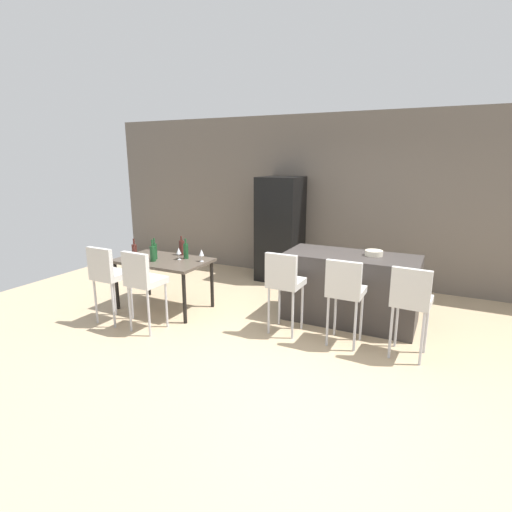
% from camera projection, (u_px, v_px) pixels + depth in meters
% --- Properties ---
extents(ground_plane, '(10.00, 10.00, 0.00)m').
position_uv_depth(ground_plane, '(295.00, 340.00, 4.88)').
color(ground_plane, tan).
extents(back_wall, '(10.00, 0.12, 2.90)m').
position_uv_depth(back_wall, '(353.00, 200.00, 6.89)').
color(back_wall, '#665B51').
rests_on(back_wall, ground_plane).
extents(kitchen_island, '(1.72, 0.78, 0.92)m').
position_uv_depth(kitchen_island, '(350.00, 288.00, 5.36)').
color(kitchen_island, '#383330').
rests_on(kitchen_island, ground_plane).
extents(bar_chair_left, '(0.41, 0.41, 1.05)m').
position_uv_depth(bar_chair_left, '(284.00, 280.00, 4.91)').
color(bar_chair_left, beige).
rests_on(bar_chair_left, ground_plane).
extents(bar_chair_middle, '(0.40, 0.40, 1.05)m').
position_uv_depth(bar_chair_middle, '(345.00, 289.00, 4.58)').
color(bar_chair_middle, beige).
rests_on(bar_chair_middle, ground_plane).
extents(bar_chair_right, '(0.42, 0.42, 1.05)m').
position_uv_depth(bar_chair_right, '(411.00, 298.00, 4.28)').
color(bar_chair_right, beige).
rests_on(bar_chair_right, ground_plane).
extents(dining_table, '(1.32, 0.80, 0.74)m').
position_uv_depth(dining_table, '(163.00, 264.00, 5.77)').
color(dining_table, '#4C4238').
rests_on(dining_table, ground_plane).
extents(dining_chair_near, '(0.41, 0.41, 1.05)m').
position_uv_depth(dining_chair_near, '(108.00, 273.00, 5.22)').
color(dining_chair_near, beige).
rests_on(dining_chair_near, ground_plane).
extents(dining_chair_far, '(0.42, 0.42, 1.05)m').
position_uv_depth(dining_chair_far, '(143.00, 279.00, 4.97)').
color(dining_chair_far, beige).
rests_on(dining_chair_far, ground_plane).
extents(wine_bottle_inner, '(0.08, 0.08, 0.31)m').
position_uv_depth(wine_bottle_inner, '(153.00, 253.00, 5.61)').
color(wine_bottle_inner, '#194723').
rests_on(wine_bottle_inner, dining_table).
extents(wine_bottle_end, '(0.07, 0.07, 0.29)m').
position_uv_depth(wine_bottle_end, '(186.00, 251.00, 5.76)').
color(wine_bottle_end, '#194723').
rests_on(wine_bottle_end, dining_table).
extents(wine_bottle_middle, '(0.07, 0.07, 0.31)m').
position_uv_depth(wine_bottle_middle, '(155.00, 251.00, 5.73)').
color(wine_bottle_middle, '#194723').
rests_on(wine_bottle_middle, dining_table).
extents(wine_bottle_corner, '(0.07, 0.07, 0.29)m').
position_uv_depth(wine_bottle_corner, '(182.00, 248.00, 5.98)').
color(wine_bottle_corner, '#471E19').
rests_on(wine_bottle_corner, dining_table).
extents(wine_bottle_far, '(0.07, 0.07, 0.31)m').
position_uv_depth(wine_bottle_far, '(134.00, 252.00, 5.66)').
color(wine_bottle_far, '#471E19').
rests_on(wine_bottle_far, dining_table).
extents(wine_glass_left, '(0.07, 0.07, 0.17)m').
position_uv_depth(wine_glass_left, '(179.00, 251.00, 5.70)').
color(wine_glass_left, silver).
rests_on(wine_glass_left, dining_table).
extents(wine_glass_right, '(0.07, 0.07, 0.17)m').
position_uv_depth(wine_glass_right, '(201.00, 253.00, 5.60)').
color(wine_glass_right, silver).
rests_on(wine_glass_right, dining_table).
extents(refrigerator, '(0.72, 0.68, 1.84)m').
position_uv_depth(refrigerator, '(280.00, 229.00, 7.14)').
color(refrigerator, black).
rests_on(refrigerator, ground_plane).
extents(fruit_bowl, '(0.23, 0.23, 0.07)m').
position_uv_depth(fruit_bowl, '(374.00, 253.00, 5.19)').
color(fruit_bowl, beige).
rests_on(fruit_bowl, kitchen_island).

